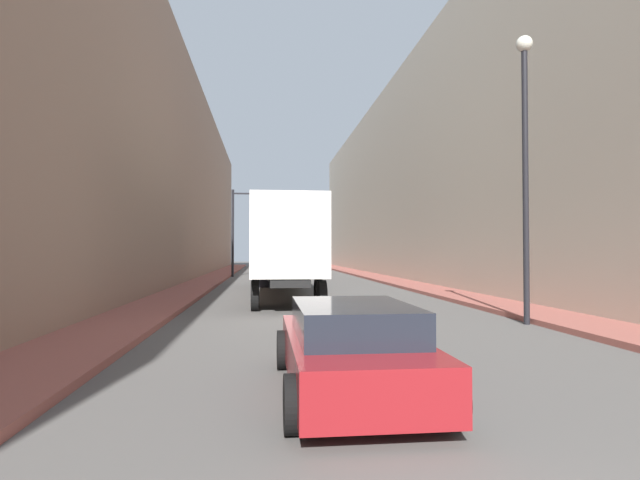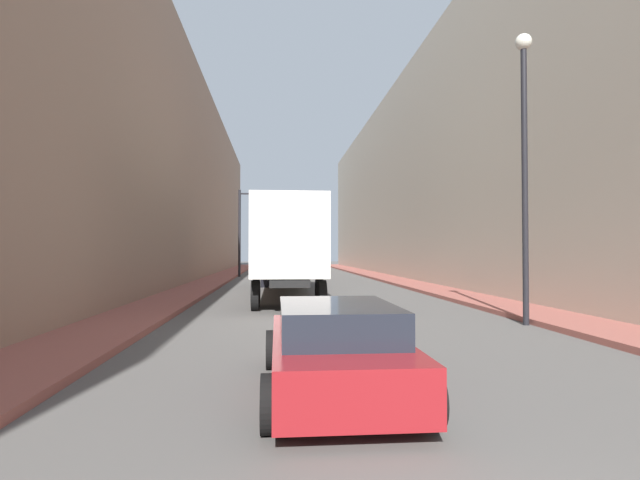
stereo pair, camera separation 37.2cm
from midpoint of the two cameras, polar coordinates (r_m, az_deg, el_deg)
sidewalk_right at (r=32.34m, az=9.38°, el=-4.66°), size 2.09×80.00×0.15m
sidewalk_left at (r=31.57m, az=-12.12°, el=-4.73°), size 2.09×80.00×0.15m
building_right at (r=33.96m, az=16.03°, el=7.89°), size 6.00×80.00×14.75m
building_left at (r=32.68m, az=-19.18°, el=7.85°), size 6.00×80.00×14.27m
semi_truck at (r=22.70m, az=-3.49°, el=-0.65°), size 2.54×14.42×3.86m
sedan_car at (r=7.09m, az=3.30°, el=-12.29°), size 1.97×4.28×1.25m
traffic_signal_gantry at (r=39.44m, az=-6.60°, el=2.85°), size 6.20×0.35×6.81m
street_lamp at (r=14.78m, az=23.01°, el=10.38°), size 0.44×0.44×7.84m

